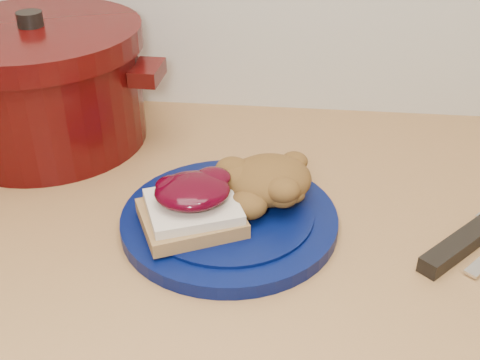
# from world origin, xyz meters

# --- Properties ---
(plate) EXTENTS (0.31, 0.31, 0.02)m
(plate) POSITION_xyz_m (-0.06, 1.48, 0.91)
(plate) COLOR #040C39
(plate) RESTS_ON wood_countertop
(sandwich) EXTENTS (0.13, 0.13, 0.05)m
(sandwich) POSITION_xyz_m (-0.09, 1.45, 0.94)
(sandwich) COLOR olive
(sandwich) RESTS_ON plate
(stuffing_mound) EXTENTS (0.12, 0.11, 0.05)m
(stuffing_mound) POSITION_xyz_m (-0.01, 1.51, 0.94)
(stuffing_mound) COLOR brown
(stuffing_mound) RESTS_ON plate
(dutch_oven) EXTENTS (0.34, 0.29, 0.18)m
(dutch_oven) POSITION_xyz_m (-0.34, 1.66, 0.98)
(dutch_oven) COLOR #390605
(dutch_oven) RESTS_ON wood_countertop
(pepper_grinder) EXTENTS (0.05, 0.05, 0.12)m
(pepper_grinder) POSITION_xyz_m (-0.36, 1.67, 0.96)
(pepper_grinder) COLOR black
(pepper_grinder) RESTS_ON wood_countertop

